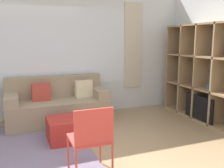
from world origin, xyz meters
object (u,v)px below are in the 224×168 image
object	(u,v)px
couch_main	(58,106)
shelving_unit	(211,75)
ottoman	(67,129)
folding_chair	(91,136)

from	to	relation	value
couch_main	shelving_unit	bearing A→B (deg)	-20.77
ottoman	shelving_unit	bearing A→B (deg)	-1.12
couch_main	ottoman	bearing A→B (deg)	-91.28
couch_main	ottoman	distance (m)	1.01
couch_main	folding_chair	world-z (taller)	couch_main
couch_main	ottoman	size ratio (longest dim) A/B	3.20
couch_main	folding_chair	xyz separation A→B (m)	(0.02, -2.20, 0.19)
shelving_unit	folding_chair	size ratio (longest dim) A/B	2.78
ottoman	folding_chair	size ratio (longest dim) A/B	0.68
couch_main	folding_chair	bearing A→B (deg)	-89.37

